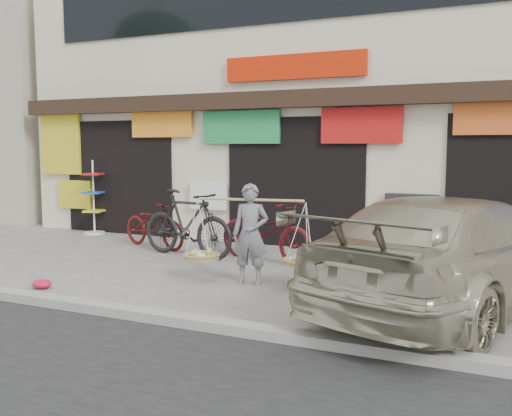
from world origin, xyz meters
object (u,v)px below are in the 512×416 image
at_px(bike_0, 154,224).
at_px(display_rack, 94,204).
at_px(bike_2, 266,231).
at_px(suv, 455,253).
at_px(bike_1, 187,223).
at_px(street_vendor, 250,238).

xyz_separation_m(bike_0, display_rack, (-2.40, 0.97, 0.23)).
bearing_deg(bike_2, suv, -100.46).
bearing_deg(bike_2, bike_1, 115.18).
relative_size(street_vendor, bike_1, 1.00).
xyz_separation_m(bike_1, display_rack, (-3.52, 1.52, 0.07)).
bearing_deg(bike_2, display_rack, 92.66).
height_order(street_vendor, bike_2, street_vendor).
distance_m(bike_0, display_rack, 2.60).
relative_size(bike_2, suv, 0.39).
bearing_deg(bike_1, display_rack, 76.04).
distance_m(bike_2, display_rack, 5.22).
height_order(bike_1, display_rack, display_rack).
bearing_deg(bike_0, bike_2, -79.59).
relative_size(street_vendor, bike_0, 1.15).
relative_size(street_vendor, display_rack, 1.21).
relative_size(bike_2, display_rack, 1.20).
bearing_deg(bike_0, suv, -91.73).
bearing_deg(display_rack, bike_1, -23.31).
relative_size(bike_1, suv, 0.39).
distance_m(bike_0, bike_2, 2.67).
distance_m(street_vendor, suv, 2.97).
bearing_deg(street_vendor, suv, -11.80).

